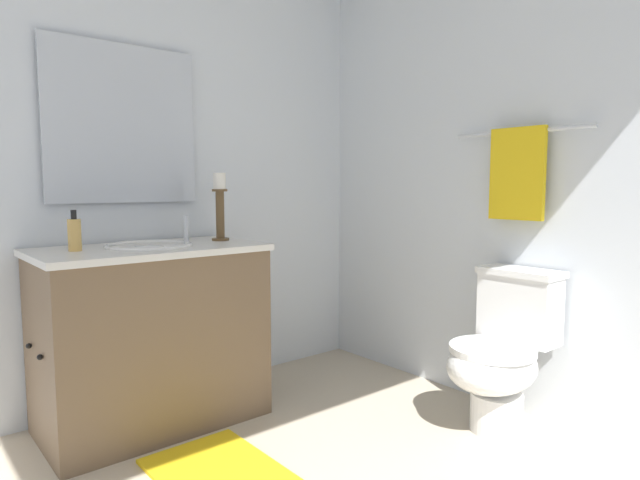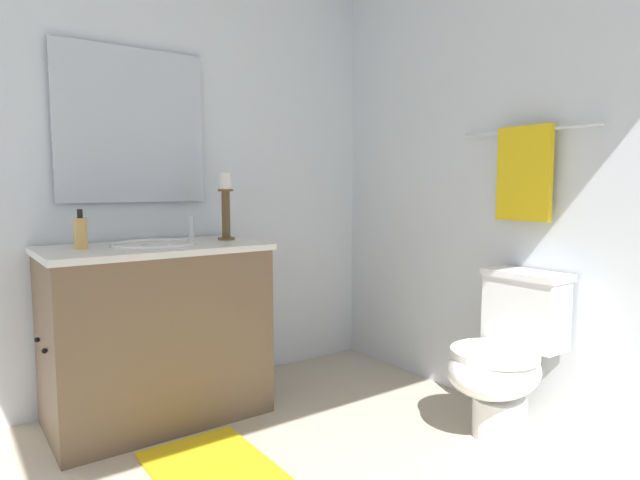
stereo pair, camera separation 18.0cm
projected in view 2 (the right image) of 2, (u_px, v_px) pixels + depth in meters
wall_back at (525, 169)px, 2.61m from camera, size 2.65×0.04×2.45m
wall_left at (140, 171)px, 2.84m from camera, size 0.04×2.90×2.45m
vanity_cabinet at (157, 332)px, 2.63m from camera, size 0.58×1.04×0.86m
sink_basin at (154, 253)px, 2.59m from camera, size 0.40×0.40×0.24m
mirror at (132, 126)px, 2.75m from camera, size 0.02×0.76×0.78m
candle_holder_tall at (226, 204)px, 2.83m from camera, size 0.09×0.09×0.35m
soap_bottle at (81, 233)px, 2.43m from camera, size 0.06×0.06×0.18m
toilet at (503, 358)px, 2.45m from camera, size 0.39×0.54×0.75m
towel_bar at (528, 130)px, 2.52m from camera, size 0.72×0.02×0.02m
towel_near_vanity at (524, 174)px, 2.53m from camera, size 0.28×0.03×0.45m
bath_mat at (212, 469)px, 2.17m from camera, size 0.60×0.44×0.02m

